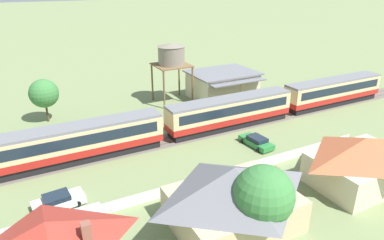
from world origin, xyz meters
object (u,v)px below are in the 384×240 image
(cottage_grey_roof, at_px, (234,195))
(yard_tree_1, at_px, (263,196))
(parked_car_white, at_px, (58,201))
(yard_tree_0, at_px, (44,93))
(cottage_terracotta_roof, at_px, (362,160))
(parked_car_green, at_px, (256,141))
(passenger_train, at_px, (232,111))
(water_tower, at_px, (171,56))
(station_building, at_px, (222,85))

(cottage_grey_roof, bearing_deg, yard_tree_1, -68.92)
(parked_car_white, relative_size, yard_tree_0, 0.74)
(parked_car_white, xyz_separation_m, yard_tree_1, (12.96, -11.05, 3.24))
(cottage_terracotta_roof, xyz_separation_m, yard_tree_1, (-13.17, -1.71, 1.35))
(parked_car_white, xyz_separation_m, parked_car_green, (22.30, 1.57, -0.04))
(passenger_train, height_order, parked_car_white, passenger_train)
(cottage_terracotta_roof, height_order, parked_car_green, cottage_terracotta_roof)
(water_tower, distance_m, parked_car_green, 20.20)
(passenger_train, height_order, yard_tree_1, yard_tree_1)
(passenger_train, xyz_separation_m, parked_car_green, (-0.61, -6.17, -1.69))
(cottage_grey_roof, bearing_deg, yard_tree_0, 109.70)
(cottage_grey_roof, bearing_deg, passenger_train, 56.54)
(parked_car_green, bearing_deg, water_tower, 1.99)
(station_building, height_order, parked_car_white, station_building)
(cottage_terracotta_roof, relative_size, yard_tree_1, 1.61)
(parked_car_green, distance_m, yard_tree_0, 28.62)
(yard_tree_1, bearing_deg, yard_tree_0, 109.81)
(water_tower, distance_m, yard_tree_0, 18.91)
(parked_car_green, relative_size, yard_tree_1, 0.75)
(cottage_grey_roof, xyz_separation_m, parked_car_white, (-12.05, 8.70, -2.08))
(yard_tree_1, bearing_deg, cottage_terracotta_roof, 7.39)
(cottage_grey_roof, relative_size, cottage_terracotta_roof, 1.02)
(water_tower, bearing_deg, yard_tree_0, 178.65)
(station_building, bearing_deg, passenger_train, -116.20)
(yard_tree_1, bearing_deg, station_building, 62.70)
(cottage_grey_roof, relative_size, yard_tree_0, 1.68)
(water_tower, height_order, yard_tree_0, water_tower)
(cottage_terracotta_roof, bearing_deg, parked_car_white, 160.33)
(cottage_terracotta_roof, distance_m, yard_tree_0, 39.04)
(yard_tree_1, bearing_deg, parked_car_white, 139.54)
(cottage_terracotta_roof, xyz_separation_m, parked_car_white, (-26.13, 9.34, -1.89))
(station_building, height_order, water_tower, water_tower)
(station_building, bearing_deg, cottage_terracotta_roof, -94.34)
(parked_car_white, bearing_deg, water_tower, 39.60)
(cottage_grey_roof, distance_m, yard_tree_0, 31.44)
(station_building, distance_m, parked_car_green, 18.10)
(passenger_train, height_order, cottage_terracotta_roof, cottage_terracotta_roof)
(parked_car_green, height_order, yard_tree_1, yard_tree_1)
(cottage_terracotta_roof, bearing_deg, parked_car_green, 109.34)
(water_tower, height_order, parked_car_white, water_tower)
(parked_car_green, bearing_deg, cottage_grey_roof, 130.25)
(water_tower, height_order, cottage_terracotta_roof, water_tower)
(station_building, distance_m, water_tower, 9.89)
(water_tower, xyz_separation_m, yard_tree_1, (-7.10, -31.48, -3.57))
(cottage_terracotta_roof, xyz_separation_m, yard_tree_0, (-24.67, 30.21, 1.55))
(cottage_terracotta_roof, distance_m, parked_car_white, 27.81)
(yard_tree_0, bearing_deg, parked_car_green, -42.81)
(water_tower, height_order, cottage_grey_roof, water_tower)
(passenger_train, distance_m, yard_tree_0, 25.22)
(water_tower, distance_m, parked_car_white, 29.43)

